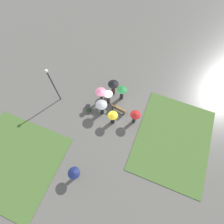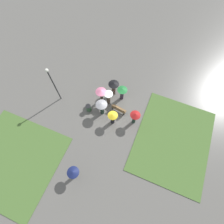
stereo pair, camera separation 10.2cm
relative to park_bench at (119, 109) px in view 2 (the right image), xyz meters
The scene contains 14 objects.
ground_plane 0.88m from the park_bench, ahead, with size 90.00×90.00×0.00m, color #66635E.
lawn_patch_near 6.05m from the park_bench, behind, with size 6.79×8.80×0.06m.
lawn_patch_far 10.94m from the park_bench, 49.99° to the left, with size 8.08×7.79×0.06m.
park_bench is the anchor object (origin of this frame).
lamp_post 6.88m from the park_bench, ahead, with size 0.32×0.32×4.80m.
trash_bin 3.09m from the park_bench, 19.57° to the left, with size 0.54×0.54×0.85m.
crowd_person_yellow 1.52m from the park_bench, 85.47° to the left, with size 0.96×0.96×1.78m.
crowd_person_red 2.11m from the park_bench, 163.76° to the left, with size 0.98×0.98×1.90m.
crowd_person_grey 1.92m from the park_bench, 27.65° to the left, with size 1.13×1.13×1.97m.
crowd_person_black 2.44m from the park_bench, 54.30° to the right, with size 1.09×1.09×2.00m.
crowd_person_green 1.81m from the park_bench, 80.04° to the right, with size 1.02×1.02×1.87m.
crowd_person_pink 2.44m from the park_bench, 13.50° to the right, with size 1.09×1.09×1.96m.
crowd_person_white 1.72m from the park_bench, 22.84° to the right, with size 0.92×0.92×1.96m.
lone_walker_mid_plaza 7.38m from the park_bench, 81.31° to the left, with size 1.00×1.00×1.81m.
Camera 2 is at (-3.20, 7.56, 16.29)m, focal length 28.00 mm.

